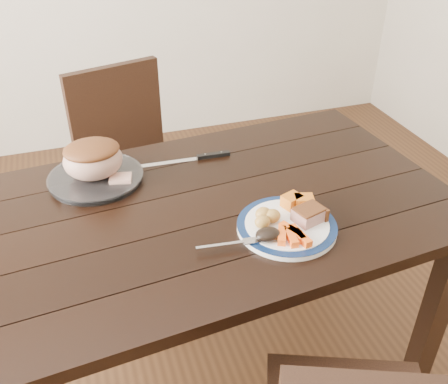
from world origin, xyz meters
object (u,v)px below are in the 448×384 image
object	(u,v)px
dinner_plate	(287,227)
serving_platter	(96,179)
fork	(233,244)
dining_table	(198,230)
pork_slice	(309,215)
roast_joint	(93,160)
carving_knife	(203,157)
chair_far	(132,162)

from	to	relation	value
dinner_plate	serving_platter	world-z (taller)	serving_platter
dinner_plate	fork	bearing A→B (deg)	-168.14
dining_table	dinner_plate	bearing A→B (deg)	-41.20
dinner_plate	fork	xyz separation A→B (m)	(-0.18, -0.04, 0.01)
dining_table	fork	xyz separation A→B (m)	(0.04, -0.23, 0.11)
pork_slice	roast_joint	xyz separation A→B (m)	(-0.56, 0.44, 0.04)
dinner_plate	pork_slice	size ratio (longest dim) A/B	3.49
dining_table	fork	size ratio (longest dim) A/B	9.36
roast_joint	fork	bearing A→B (deg)	-56.32
pork_slice	carving_knife	xyz separation A→B (m)	(-0.18, 0.48, -0.03)
dining_table	chair_far	xyz separation A→B (m)	(-0.10, 0.73, -0.13)
dinner_plate	roast_joint	world-z (taller)	roast_joint
dinner_plate	carving_knife	xyz separation A→B (m)	(-0.12, 0.47, -0.00)
fork	dining_table	bearing A→B (deg)	105.92
dining_table	serving_platter	bearing A→B (deg)	138.10
chair_far	carving_knife	distance (m)	0.55
carving_knife	roast_joint	bearing A→B (deg)	-172.35
pork_slice	fork	xyz separation A→B (m)	(-0.24, -0.03, -0.02)
chair_far	fork	xyz separation A→B (m)	(0.14, -0.96, 0.25)
fork	pork_slice	bearing A→B (deg)	13.84
dining_table	carving_knife	distance (m)	0.32
dining_table	fork	world-z (taller)	fork
serving_platter	pork_slice	xyz separation A→B (m)	(0.56, -0.44, 0.03)
dinner_plate	fork	distance (m)	0.18
roast_joint	dining_table	bearing A→B (deg)	-41.90
dinner_plate	fork	world-z (taller)	fork
fork	roast_joint	bearing A→B (deg)	130.00
serving_platter	pork_slice	size ratio (longest dim) A/B	3.68
roast_joint	carving_knife	distance (m)	0.39
dining_table	chair_far	world-z (taller)	chair_far
dining_table	fork	distance (m)	0.26
chair_far	dinner_plate	bearing A→B (deg)	93.34
chair_far	serving_platter	world-z (taller)	chair_far
fork	carving_knife	bearing A→B (deg)	89.43
dinner_plate	carving_knife	size ratio (longest dim) A/B	0.90
dining_table	pork_slice	size ratio (longest dim) A/B	20.20
dining_table	roast_joint	xyz separation A→B (m)	(-0.28, 0.25, 0.17)
pork_slice	carving_knife	distance (m)	0.51
serving_platter	chair_far	bearing A→B (deg)	70.19
roast_joint	carving_knife	world-z (taller)	roast_joint
dining_table	chair_far	bearing A→B (deg)	98.11
carving_knife	dining_table	bearing A→B (deg)	-106.73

